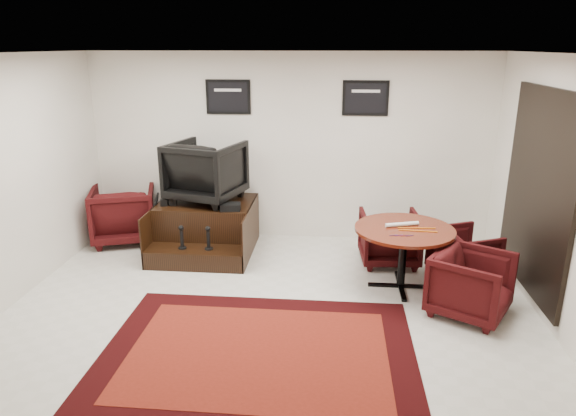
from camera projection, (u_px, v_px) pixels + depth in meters
The scene contains 16 objects.
ground at pixel (269, 314), 5.75m from camera, with size 6.00×6.00×0.00m, color silver.
room_shell at pixel (308, 156), 5.29m from camera, with size 6.02×5.02×2.81m.
area_rug at pixel (258, 354), 5.00m from camera, with size 3.06×2.30×0.01m.
shine_podium at pixel (206, 228), 7.48m from camera, with size 1.37×1.42×0.71m.
shine_chair at pixel (206, 168), 7.35m from camera, with size 0.94×0.88×0.96m, color black.
shoes_pair at pixel (169, 200), 7.34m from camera, with size 0.28×0.32×0.10m.
polish_kit at pixel (230, 207), 7.05m from camera, with size 0.27×0.19×0.09m, color black.
umbrella_black at pixel (151, 221), 7.36m from camera, with size 0.35×0.13×0.93m, color black, non-canonical shape.
umbrella_hooked at pixel (152, 220), 7.59m from camera, with size 0.30×0.11×0.82m, color black, non-canonical shape.
armchair_side at pixel (124, 211), 7.78m from camera, with size 0.91×0.85×0.94m, color black.
meeting_table at pixel (404, 235), 6.18m from camera, with size 1.19×1.19×0.78m.
table_chair_back at pixel (389, 235), 7.01m from camera, with size 0.77×0.72×0.79m, color black.
table_chair_window at pixel (464, 251), 6.57m from camera, with size 0.69×0.64×0.71m, color black.
table_chair_corner at pixel (472, 281), 5.63m from camera, with size 0.78×0.73×0.80m, color black.
paper_roll at pixel (402, 224), 6.21m from camera, with size 0.05×0.05×0.42m, color silver.
table_clutter at pixel (415, 230), 6.06m from camera, with size 0.57×0.31×0.01m.
Camera 1 is at (0.68, -5.07, 2.88)m, focal length 32.00 mm.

